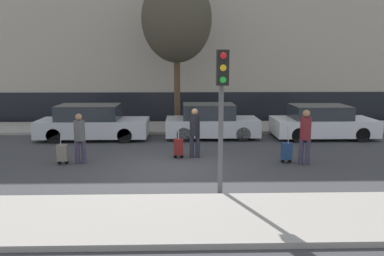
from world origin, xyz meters
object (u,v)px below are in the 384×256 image
(pedestrian_left, at_px, (80,136))
(trolley_center, at_px, (179,147))
(pedestrian_right, at_px, (305,134))
(parked_car_0, at_px, (92,123))
(parked_car_2, at_px, (322,123))
(traffic_light, at_px, (222,94))
(bare_tree_near_crossing, at_px, (177,20))
(trolley_left, at_px, (63,153))
(trolley_right, at_px, (287,151))
(pedestrian_center, at_px, (195,130))
(parked_car_1, at_px, (211,122))

(pedestrian_left, relative_size, trolley_center, 1.34)
(pedestrian_left, bearing_deg, pedestrian_right, -13.80)
(parked_car_0, relative_size, parked_car_2, 1.08)
(trolley_center, distance_m, traffic_light, 4.37)
(trolley_center, distance_m, bare_tree_near_crossing, 7.03)
(trolley_left, distance_m, bare_tree_near_crossing, 8.36)
(parked_car_0, xyz_separation_m, trolley_right, (7.14, -3.97, -0.29))
(pedestrian_center, bearing_deg, pedestrian_right, -19.41)
(parked_car_1, height_order, trolley_center, parked_car_1)
(trolley_left, bearing_deg, pedestrian_right, -1.65)
(parked_car_0, bearing_deg, bare_tree_near_crossing, 28.71)
(pedestrian_right, height_order, bare_tree_near_crossing, bare_tree_near_crossing)
(parked_car_2, bearing_deg, traffic_light, -125.99)
(parked_car_1, xyz_separation_m, trolley_right, (2.12, -4.11, -0.29))
(parked_car_1, xyz_separation_m, bare_tree_near_crossing, (-1.46, 1.80, 4.43))
(trolley_left, relative_size, traffic_light, 0.34)
(trolley_left, relative_size, pedestrian_right, 0.67)
(parked_car_1, xyz_separation_m, pedestrian_right, (2.63, -4.32, 0.32))
(parked_car_2, distance_m, pedestrian_center, 6.42)
(trolley_right, distance_m, bare_tree_near_crossing, 8.37)
(trolley_left, bearing_deg, trolley_right, -0.12)
(traffic_light, bearing_deg, parked_car_0, 124.06)
(pedestrian_left, relative_size, pedestrian_center, 0.96)
(parked_car_2, bearing_deg, parked_car_0, 179.96)
(parked_car_1, relative_size, pedestrian_right, 2.23)
(pedestrian_left, height_order, trolley_left, pedestrian_left)
(pedestrian_center, bearing_deg, parked_car_0, 138.32)
(parked_car_2, xyz_separation_m, pedestrian_center, (-5.55, -3.22, 0.30))
(pedestrian_left, distance_m, trolley_right, 6.65)
(trolley_center, height_order, traffic_light, traffic_light)
(trolley_right, height_order, traffic_light, traffic_light)
(trolley_center, bearing_deg, trolley_right, -11.32)
(pedestrian_left, height_order, pedestrian_right, pedestrian_right)
(parked_car_2, height_order, pedestrian_right, pedestrian_right)
(parked_car_1, relative_size, bare_tree_near_crossing, 0.56)
(trolley_right, bearing_deg, pedestrian_right, -21.97)
(trolley_center, height_order, pedestrian_right, pedestrian_right)
(pedestrian_right, height_order, trolley_right, pedestrian_right)
(trolley_left, bearing_deg, parked_car_2, 21.99)
(parked_car_1, relative_size, traffic_light, 1.12)
(parked_car_0, height_order, traffic_light, traffic_light)
(pedestrian_center, height_order, pedestrian_right, pedestrian_right)
(parked_car_1, relative_size, pedestrian_left, 2.42)
(pedestrian_left, height_order, traffic_light, traffic_light)
(parked_car_0, xyz_separation_m, parked_car_1, (5.01, 0.14, 0.00))
(parked_car_0, relative_size, pedestrian_left, 2.82)
(pedestrian_right, relative_size, traffic_light, 0.50)
(trolley_right, distance_m, traffic_light, 4.39)
(pedestrian_right, xyz_separation_m, bare_tree_near_crossing, (-4.10, 6.12, 4.11))
(parked_car_1, relative_size, pedestrian_center, 2.32)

